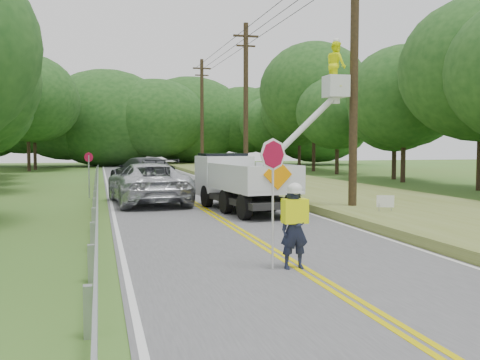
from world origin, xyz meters
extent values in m
plane|color=#4C6225|center=(0.00, 0.00, 0.00)|extent=(140.00, 140.00, 0.00)
cube|color=#4E4E50|center=(0.00, 14.00, 0.01)|extent=(7.20, 96.00, 0.02)
cube|color=#D2BF00|center=(-0.10, 14.00, 0.02)|extent=(0.12, 96.00, 0.00)
cube|color=#D2BF00|center=(0.10, 14.00, 0.02)|extent=(0.12, 96.00, 0.00)
cube|color=silver|center=(-3.45, 14.00, 0.02)|extent=(0.12, 96.00, 0.00)
cube|color=silver|center=(3.45, 14.00, 0.02)|extent=(0.12, 96.00, 0.00)
cube|color=#A1A5AA|center=(-4.10, -2.00, 0.35)|extent=(0.12, 0.14, 0.70)
cube|color=#A1A5AA|center=(-4.10, 1.00, 0.35)|extent=(0.12, 0.14, 0.70)
cube|color=#A1A5AA|center=(-4.10, 4.00, 0.35)|extent=(0.12, 0.14, 0.70)
cube|color=#A1A5AA|center=(-4.10, 7.00, 0.35)|extent=(0.12, 0.14, 0.70)
cube|color=#A1A5AA|center=(-4.10, 10.00, 0.35)|extent=(0.12, 0.14, 0.70)
cube|color=#A1A5AA|center=(-4.10, 13.00, 0.35)|extent=(0.12, 0.14, 0.70)
cube|color=#A1A5AA|center=(-4.10, 16.00, 0.35)|extent=(0.12, 0.14, 0.70)
cube|color=#A1A5AA|center=(-4.10, 19.00, 0.35)|extent=(0.12, 0.14, 0.70)
cube|color=#A1A5AA|center=(-4.10, 22.00, 0.35)|extent=(0.12, 0.14, 0.70)
cube|color=#A1A5AA|center=(-4.10, 25.00, 0.35)|extent=(0.12, 0.14, 0.70)
cube|color=#A1A5AA|center=(-4.10, 28.00, 0.35)|extent=(0.12, 0.14, 0.70)
cube|color=#A1A5AA|center=(-4.10, 31.00, 0.35)|extent=(0.12, 0.14, 0.70)
cube|color=#A1A5AA|center=(-4.10, 34.00, 0.35)|extent=(0.12, 0.14, 0.70)
cube|color=#A1A5AA|center=(-4.10, 37.00, 0.35)|extent=(0.12, 0.14, 0.70)
cube|color=#A1A5AA|center=(-4.00, 15.00, 0.60)|extent=(0.05, 48.00, 0.34)
cylinder|color=black|center=(5.00, 9.00, 5.00)|extent=(0.30, 0.30, 10.00)
cylinder|color=black|center=(5.00, 24.00, 5.00)|extent=(0.30, 0.30, 10.00)
cube|color=black|center=(5.00, 24.00, 9.20)|extent=(1.60, 0.12, 0.12)
cube|color=black|center=(5.00, 24.00, 8.60)|extent=(1.20, 0.10, 0.10)
cylinder|color=black|center=(5.00, 39.00, 5.00)|extent=(0.30, 0.30, 10.00)
cube|color=black|center=(5.00, 39.00, 9.20)|extent=(1.60, 0.12, 0.12)
cube|color=black|center=(5.00, 39.00, 8.60)|extent=(1.20, 0.10, 0.10)
cylinder|color=black|center=(4.30, 17.50, 9.10)|extent=(0.03, 43.00, 0.03)
cylinder|color=black|center=(5.00, 17.50, 9.10)|extent=(0.03, 43.00, 0.03)
cylinder|color=black|center=(5.70, 17.50, 9.10)|extent=(0.03, 43.00, 0.03)
cube|color=olive|center=(7.10, 14.00, 0.15)|extent=(7.00, 96.00, 0.30)
cylinder|color=#332319|center=(-10.25, 45.33, 1.98)|extent=(0.32, 0.32, 3.95)
ellipsoid|color=#194117|center=(-10.25, 45.33, 6.81)|extent=(9.22, 9.22, 8.12)
cylinder|color=#332319|center=(-10.03, 48.48, 1.91)|extent=(0.32, 0.32, 3.82)
ellipsoid|color=#194117|center=(-10.03, 48.48, 6.58)|extent=(8.91, 8.91, 7.84)
cylinder|color=#332319|center=(16.17, 16.46, 1.91)|extent=(0.32, 0.32, 3.81)
cylinder|color=#332319|center=(15.64, 23.35, 1.64)|extent=(0.32, 0.32, 3.29)
ellipsoid|color=#194117|center=(15.64, 23.35, 5.67)|extent=(7.68, 7.68, 6.75)
cylinder|color=#332319|center=(16.68, 26.30, 1.44)|extent=(0.32, 0.32, 2.87)
ellipsoid|color=#194117|center=(16.68, 26.30, 4.94)|extent=(6.70, 6.70, 5.90)
cylinder|color=#332319|center=(15.49, 33.49, 1.49)|extent=(0.32, 0.32, 2.99)
ellipsoid|color=#194117|center=(15.49, 33.49, 5.14)|extent=(6.97, 6.97, 6.13)
cylinder|color=#332319|center=(15.49, 38.69, 2.17)|extent=(0.32, 0.32, 4.35)
ellipsoid|color=#194117|center=(15.49, 38.69, 7.49)|extent=(10.14, 10.14, 8.92)
cylinder|color=#332319|center=(16.03, 43.89, 1.70)|extent=(0.32, 0.32, 3.40)
ellipsoid|color=#194117|center=(16.03, 43.89, 5.85)|extent=(7.92, 7.92, 6.97)
cylinder|color=#332319|center=(14.01, 47.87, 1.39)|extent=(0.32, 0.32, 2.77)
ellipsoid|color=#194117|center=(14.01, 47.87, 4.77)|extent=(6.47, 6.47, 5.69)
ellipsoid|color=#194117|center=(-12.14, 57.28, 5.50)|extent=(10.83, 8.12, 8.12)
ellipsoid|color=#194117|center=(-7.32, 56.41, 5.50)|extent=(12.77, 9.58, 9.58)
ellipsoid|color=#194117|center=(-2.99, 56.15, 5.50)|extent=(14.95, 11.21, 11.21)
ellipsoid|color=#194117|center=(2.46, 54.40, 5.50)|extent=(11.96, 8.97, 8.97)
ellipsoid|color=#194117|center=(7.06, 57.79, 5.50)|extent=(14.08, 10.56, 10.56)
ellipsoid|color=#194117|center=(13.51, 56.98, 5.50)|extent=(10.98, 8.24, 8.24)
ellipsoid|color=#194117|center=(17.44, 56.09, 5.50)|extent=(11.60, 8.70, 8.70)
ellipsoid|color=#194117|center=(22.13, 54.07, 5.50)|extent=(13.90, 10.42, 10.42)
imported|color=#191E33|center=(-0.13, 1.06, 0.82)|extent=(0.59, 0.39, 1.61)
cube|color=#D8E609|center=(-0.13, 1.06, 1.19)|extent=(0.49, 0.30, 0.49)
ellipsoid|color=white|center=(-0.13, 1.06, 1.64)|extent=(0.30, 0.30, 0.24)
cylinder|color=#B7B7B7|center=(-0.58, 1.11, 1.15)|extent=(0.04, 0.04, 2.25)
cylinder|color=maroon|center=(-0.58, 1.11, 2.33)|extent=(0.61, 0.28, 0.64)
cylinder|color=black|center=(0.73, 8.24, 0.45)|extent=(0.37, 0.89, 0.86)
cylinder|color=black|center=(2.51, 8.46, 0.45)|extent=(0.37, 0.89, 0.86)
cylinder|color=black|center=(0.51, 10.02, 0.45)|extent=(0.37, 0.89, 0.86)
cylinder|color=black|center=(2.29, 10.24, 0.45)|extent=(0.37, 0.89, 0.86)
cylinder|color=black|center=(0.24, 12.25, 0.45)|extent=(0.37, 0.89, 0.86)
cylinder|color=black|center=(2.02, 12.47, 0.45)|extent=(0.37, 0.89, 0.86)
cube|color=black|center=(1.37, 10.40, 0.51)|extent=(2.57, 5.94, 0.22)
cube|color=silver|center=(1.44, 9.77, 0.96)|extent=(2.55, 4.35, 0.20)
cube|color=silver|center=(0.44, 9.65, 1.41)|extent=(0.55, 4.11, 0.81)
cube|color=silver|center=(2.45, 9.90, 1.41)|extent=(0.55, 4.11, 0.81)
cube|color=silver|center=(1.69, 7.74, 1.41)|extent=(2.06, 0.30, 0.81)
cube|color=silver|center=(1.07, 12.81, 1.23)|extent=(2.21, 1.94, 1.62)
cube|color=black|center=(1.05, 12.98, 1.82)|extent=(1.92, 1.38, 0.67)
cube|color=silver|center=(1.56, 8.79, 1.41)|extent=(0.90, 0.90, 0.72)
cube|color=silver|center=(4.30, 9.00, 4.58)|extent=(0.76, 0.76, 0.76)
imported|color=#D8E609|center=(4.30, 9.00, 5.34)|extent=(0.62, 0.80, 1.65)
cube|color=#FC8F00|center=(1.70, 7.68, 1.55)|extent=(1.01, 0.16, 1.02)
imported|color=silver|center=(-1.94, 14.17, 0.88)|extent=(3.33, 6.39, 1.72)
imported|color=#383C41|center=(-1.42, 23.90, 0.89)|extent=(4.08, 6.46, 1.74)
cylinder|color=#A1A5AA|center=(-4.39, 17.28, 1.01)|extent=(0.06, 0.06, 2.02)
cylinder|color=maroon|center=(-4.39, 17.28, 1.92)|extent=(0.42, 0.23, 0.46)
cube|color=white|center=(5.31, 7.17, 0.63)|extent=(0.54, 0.24, 0.40)
cylinder|color=#A1A5AA|center=(5.08, 7.17, 0.29)|extent=(0.02, 0.02, 0.57)
cylinder|color=#A1A5AA|center=(5.54, 7.17, 0.29)|extent=(0.02, 0.02, 0.57)
camera|label=1|loc=(-3.93, -9.31, 2.53)|focal=41.23mm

